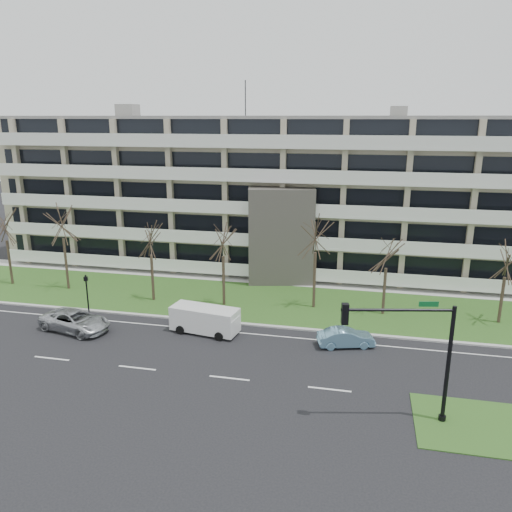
% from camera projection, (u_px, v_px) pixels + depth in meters
% --- Properties ---
extents(ground, '(160.00, 160.00, 0.00)m').
position_uv_depth(ground, '(229.00, 378.00, 30.06)').
color(ground, black).
rests_on(ground, ground).
extents(grass_verge, '(90.00, 10.00, 0.06)m').
position_uv_depth(grass_verge, '(270.00, 302.00, 42.28)').
color(grass_verge, '#2C541C').
rests_on(grass_verge, ground).
extents(curb, '(90.00, 0.35, 0.12)m').
position_uv_depth(curb, '(257.00, 325.00, 37.57)').
color(curb, '#B2B2AD').
rests_on(curb, ground).
extents(sidewalk, '(90.00, 2.00, 0.08)m').
position_uv_depth(sidewalk, '(280.00, 282.00, 47.46)').
color(sidewalk, '#B2B2AD').
rests_on(sidewalk, ground).
extents(grass_median, '(7.00, 5.00, 0.06)m').
position_uv_depth(grass_median, '(485.00, 427.00, 25.30)').
color(grass_median, '#2C541C').
rests_on(grass_median, ground).
extents(lane_edge_line, '(90.00, 0.12, 0.01)m').
position_uv_depth(lane_edge_line, '(253.00, 334.00, 36.17)').
color(lane_edge_line, white).
rests_on(lane_edge_line, ground).
extents(apartment_building, '(60.50, 15.10, 18.75)m').
position_uv_depth(apartment_building, '(292.00, 192.00, 51.83)').
color(apartment_building, '#B8AE8F').
rests_on(apartment_building, ground).
extents(silver_pickup, '(5.78, 3.58, 1.49)m').
position_uv_depth(silver_pickup, '(75.00, 321.00, 36.62)').
color(silver_pickup, '#B8BBC0').
rests_on(silver_pickup, ground).
extents(blue_sedan, '(4.09, 2.38, 1.27)m').
position_uv_depth(blue_sedan, '(346.00, 338.00, 34.08)').
color(blue_sedan, '#7EB9DB').
rests_on(blue_sedan, ground).
extents(white_van, '(5.16, 2.60, 1.91)m').
position_uv_depth(white_van, '(206.00, 318.00, 36.14)').
color(white_van, white).
rests_on(white_van, ground).
extents(traffic_signal, '(5.60, 1.45, 6.60)m').
position_uv_depth(traffic_signal, '(413.00, 345.00, 24.72)').
color(traffic_signal, black).
rests_on(traffic_signal, ground).
extents(pedestrian_signal, '(0.34, 0.29, 3.13)m').
position_uv_depth(pedestrian_signal, '(87.00, 289.00, 39.73)').
color(pedestrian_signal, black).
rests_on(pedestrian_signal, ground).
extents(tree_0, '(3.77, 3.77, 7.55)m').
position_uv_depth(tree_0, '(4.00, 223.00, 45.37)').
color(tree_0, '#382B21').
rests_on(tree_0, ground).
extents(tree_1, '(4.24, 4.24, 8.48)m').
position_uv_depth(tree_1, '(61.00, 218.00, 43.85)').
color(tree_1, '#382B21').
rests_on(tree_1, ground).
extents(tree_2, '(3.62, 3.62, 7.23)m').
position_uv_depth(tree_2, '(150.00, 237.00, 41.33)').
color(tree_2, '#382B21').
rests_on(tree_2, ground).
extents(tree_3, '(3.77, 3.77, 7.55)m').
position_uv_depth(tree_3, '(223.00, 237.00, 40.17)').
color(tree_3, '#382B21').
rests_on(tree_3, ground).
extents(tree_4, '(4.20, 4.20, 8.39)m').
position_uv_depth(tree_4, '(316.00, 230.00, 39.45)').
color(tree_4, '#382B21').
rests_on(tree_4, ground).
extents(tree_5, '(3.44, 3.44, 6.87)m').
position_uv_depth(tree_5, '(387.00, 250.00, 38.36)').
color(tree_5, '#382B21').
rests_on(tree_5, ground).
extents(tree_6, '(3.29, 3.29, 6.57)m').
position_uv_depth(tree_6, '(507.00, 259.00, 36.74)').
color(tree_6, '#382B21').
rests_on(tree_6, ground).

